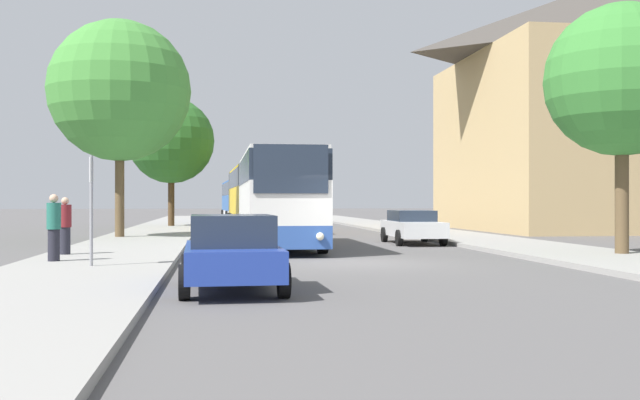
{
  "coord_description": "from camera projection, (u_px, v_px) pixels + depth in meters",
  "views": [
    {
      "loc": [
        -3.89,
        -20.22,
        1.71
      ],
      "look_at": [
        1.07,
        15.66,
        1.76
      ],
      "focal_mm": 42.0,
      "sensor_mm": 36.0,
      "label": 1
    }
  ],
  "objects": [
    {
      "name": "sidewalk_left",
      "position": [
        97.0,
        263.0,
        19.6
      ],
      "size": [
        4.0,
        120.0,
        0.15
      ],
      "primitive_type": "cube",
      "color": "gray",
      "rests_on": "ground_plane"
    },
    {
      "name": "tree_left_near",
      "position": [
        120.0,
        91.0,
        32.66
      ],
      "size": [
        6.17,
        6.17,
        9.47
      ],
      "color": "brown",
      "rests_on": "sidewalk_left"
    },
    {
      "name": "pedestrian_waiting_far",
      "position": [
        54.0,
        227.0,
        19.4
      ],
      "size": [
        0.36,
        0.36,
        1.74
      ],
      "rotation": [
        0.0,
        0.0,
        3.61
      ],
      "color": "#23232D",
      "rests_on": "sidewalk_left"
    },
    {
      "name": "building_right_background",
      "position": [
        618.0,
        104.0,
        45.08
      ],
      "size": [
        18.26,
        16.0,
        15.15
      ],
      "color": "tan",
      "rests_on": "ground_plane"
    },
    {
      "name": "bus_stop_sign",
      "position": [
        91.0,
        198.0,
        17.97
      ],
      "size": [
        0.08,
        0.45,
        2.66
      ],
      "color": "gray",
      "rests_on": "sidewalk_left"
    },
    {
      "name": "tree_left_far",
      "position": [
        171.0,
        141.0,
        47.05
      ],
      "size": [
        5.4,
        5.4,
        8.07
      ],
      "color": "#47331E",
      "rests_on": "sidewalk_left"
    },
    {
      "name": "ground_plane",
      "position": [
        360.0,
        263.0,
        20.56
      ],
      "size": [
        300.0,
        300.0,
        0.0
      ],
      "primitive_type": "plane",
      "color": "#565454",
      "rests_on": "ground"
    },
    {
      "name": "tree_right_near",
      "position": [
        622.0,
        80.0,
        22.27
      ],
      "size": [
        4.55,
        4.55,
        7.45
      ],
      "color": "brown",
      "rests_on": "sidewalk_right"
    },
    {
      "name": "bus_rear",
      "position": [
        242.0,
        201.0,
        58.26
      ],
      "size": [
        3.14,
        12.13,
        3.22
      ],
      "rotation": [
        0.0,
        0.0,
        0.03
      ],
      "color": "silver",
      "rests_on": "ground_plane"
    },
    {
      "name": "pedestrian_waiting_near",
      "position": [
        65.0,
        226.0,
        21.86
      ],
      "size": [
        0.36,
        0.36,
        1.67
      ],
      "rotation": [
        0.0,
        0.0,
        6.02
      ],
      "color": "#23232D",
      "rests_on": "sidewalk_left"
    },
    {
      "name": "parked_car_right_near",
      "position": [
        412.0,
        226.0,
        29.94
      ],
      "size": [
        2.01,
        4.68,
        1.34
      ],
      "rotation": [
        0.0,
        0.0,
        3.12
      ],
      "color": "silver",
      "rests_on": "ground_plane"
    },
    {
      "name": "bus_middle",
      "position": [
        255.0,
        198.0,
        42.18
      ],
      "size": [
        2.92,
        12.14,
        3.53
      ],
      "rotation": [
        0.0,
        0.0,
        0.02
      ],
      "color": "#2D2D2D",
      "rests_on": "ground_plane"
    },
    {
      "name": "bus_front",
      "position": [
        277.0,
        198.0,
        27.27
      ],
      "size": [
        2.79,
        10.71,
        3.41
      ],
      "rotation": [
        0.0,
        0.0,
        -0.0
      ],
      "color": "#2D519E",
      "rests_on": "ground_plane"
    },
    {
      "name": "parked_car_left_curb",
      "position": [
        232.0,
        252.0,
        14.17
      ],
      "size": [
        2.0,
        3.97,
        1.45
      ],
      "rotation": [
        0.0,
        0.0,
        0.03
      ],
      "color": "#233D9E",
      "rests_on": "ground_plane"
    },
    {
      "name": "sidewalk_right",
      "position": [
        598.0,
        258.0,
        21.52
      ],
      "size": [
        4.0,
        120.0,
        0.15
      ],
      "primitive_type": "cube",
      "color": "gray",
      "rests_on": "ground_plane"
    }
  ]
}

